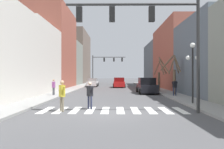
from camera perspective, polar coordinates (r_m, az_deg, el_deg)
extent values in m
plane|color=#4C4C4F|center=(12.16, 0.18, -10.17)|extent=(240.00, 240.00, 0.00)
cube|color=gray|center=(13.63, -26.59, -8.75)|extent=(2.10, 90.00, 0.15)
cube|color=gray|center=(13.52, 27.17, -8.82)|extent=(2.10, 90.00, 0.15)
cube|color=beige|center=(26.89, -21.69, 3.79)|extent=(6.00, 9.13, 7.90)
cube|color=#934C3D|center=(36.83, -15.51, 6.43)|extent=(6.00, 11.52, 12.63)
cube|color=gray|center=(46.23, -12.07, 2.72)|extent=(6.00, 8.28, 8.81)
cube|color=#66564C|center=(58.03, -9.46, 4.29)|extent=(6.00, 15.54, 13.13)
cube|color=#515B66|center=(23.55, 25.93, 4.03)|extent=(6.00, 9.62, 7.63)
cube|color=#934C3D|center=(34.64, 17.56, 4.41)|extent=(6.00, 13.98, 9.70)
cube|color=#515B66|center=(47.44, 12.92, 2.60)|extent=(6.00, 12.55, 8.73)
cube|color=white|center=(13.93, -16.89, -8.87)|extent=(0.45, 2.60, 0.01)
cube|color=white|center=(13.68, -13.25, -9.02)|extent=(0.45, 2.60, 0.01)
cube|color=white|center=(13.50, -9.50, -9.15)|extent=(0.45, 2.60, 0.01)
cube|color=white|center=(13.37, -5.65, -9.24)|extent=(0.45, 2.60, 0.01)
cube|color=white|center=(13.30, -1.74, -9.29)|extent=(0.45, 2.60, 0.01)
cube|color=white|center=(13.29, 2.19, -9.29)|extent=(0.45, 2.60, 0.01)
cube|color=white|center=(13.34, 6.11, -9.26)|extent=(0.45, 2.60, 0.01)
cube|color=white|center=(13.46, 9.97, -9.18)|extent=(0.45, 2.60, 0.01)
cube|color=white|center=(13.63, 13.76, -9.06)|extent=(0.45, 2.60, 0.01)
cube|color=white|center=(13.86, 17.43, -8.91)|extent=(0.45, 2.60, 0.01)
cylinder|color=#2D2D2D|center=(13.11, 21.57, 4.77)|extent=(0.18, 0.18, 6.48)
cylinder|color=#2D2D2D|center=(12.87, 5.21, 17.78)|extent=(7.38, 0.14, 0.14)
cube|color=black|center=(12.84, 10.32, 15.26)|extent=(0.32, 0.28, 0.84)
cube|color=black|center=(12.67, 0.03, 15.46)|extent=(0.32, 0.28, 0.84)
cube|color=black|center=(12.83, -8.55, 15.27)|extent=(0.32, 0.28, 0.84)
cylinder|color=#2D2D2D|center=(48.48, -5.05, 1.20)|extent=(0.18, 0.18, 6.45)
cylinder|color=#2D2D2D|center=(48.40, -0.78, 4.55)|extent=(7.21, 0.14, 0.14)
cube|color=black|center=(48.40, -2.06, 3.90)|extent=(0.32, 0.28, 0.84)
cube|color=black|center=(48.34, 0.50, 3.90)|extent=(0.32, 0.28, 0.84)
cube|color=black|center=(48.37, 2.64, 3.90)|extent=(0.32, 0.28, 0.84)
cylinder|color=black|center=(16.20, 20.32, -0.25)|extent=(0.12, 0.12, 3.87)
sphere|color=white|center=(16.34, 20.32, 7.18)|extent=(0.36, 0.36, 0.36)
sphere|color=white|center=(16.14, 19.24, 4.14)|extent=(0.31, 0.31, 0.31)
sphere|color=white|center=(16.36, 21.38, 4.09)|extent=(0.31, 0.31, 0.31)
cube|color=red|center=(37.14, 1.85, -2.47)|extent=(1.83, 4.30, 0.83)
cube|color=maroon|center=(37.11, 1.85, -1.31)|extent=(1.68, 2.24, 0.68)
cylinder|color=black|center=(38.48, 0.42, -2.79)|extent=(0.22, 0.64, 0.64)
cylinder|color=black|center=(38.51, 3.20, -2.79)|extent=(0.22, 0.64, 0.64)
cylinder|color=black|center=(35.81, 0.40, -2.99)|extent=(0.22, 0.64, 0.64)
cylinder|color=black|center=(35.85, 3.38, -2.99)|extent=(0.22, 0.64, 0.64)
cube|color=black|center=(25.63, 9.05, -3.46)|extent=(1.89, 4.80, 0.90)
cube|color=black|center=(25.59, 9.05, -1.64)|extent=(1.74, 2.49, 0.73)
cylinder|color=black|center=(27.00, 6.57, -3.94)|extent=(0.22, 0.64, 0.64)
cylinder|color=black|center=(27.26, 10.61, -3.90)|extent=(0.22, 0.64, 0.64)
cylinder|color=black|center=(24.05, 7.29, -4.41)|extent=(0.22, 0.64, 0.64)
cylinder|color=black|center=(24.34, 11.81, -4.35)|extent=(0.22, 0.64, 0.64)
cube|color=white|center=(39.79, -5.08, -2.37)|extent=(1.70, 4.55, 0.75)
cube|color=gray|center=(39.77, -5.08, -1.39)|extent=(1.57, 2.37, 0.61)
cylinder|color=black|center=(41.29, -6.09, -2.61)|extent=(0.22, 0.64, 0.64)
cylinder|color=black|center=(41.12, -3.68, -2.62)|extent=(0.22, 0.64, 0.64)
cylinder|color=black|center=(38.50, -6.58, -2.79)|extent=(0.22, 0.64, 0.64)
cylinder|color=black|center=(38.31, -4.00, -2.80)|extent=(0.22, 0.64, 0.64)
cylinder|color=#282D47|center=(21.78, 16.34, -4.29)|extent=(0.11, 0.11, 0.77)
cylinder|color=#282D47|center=(21.60, 15.78, -4.33)|extent=(0.11, 0.11, 0.77)
cube|color=black|center=(21.65, 16.06, -2.50)|extent=(0.43, 0.35, 0.60)
sphere|color=brown|center=(21.64, 16.06, -1.33)|extent=(0.22, 0.22, 0.22)
cylinder|color=black|center=(21.79, 16.50, -2.59)|extent=(0.27, 0.19, 0.58)
cylinder|color=black|center=(21.52, 15.62, -2.62)|extent=(0.27, 0.19, 0.58)
cylinder|color=#7A705B|center=(12.96, -12.70, -7.62)|extent=(0.13, 0.13, 0.86)
cylinder|color=#7A705B|center=(13.25, -13.16, -7.46)|extent=(0.13, 0.13, 0.86)
cube|color=gold|center=(13.02, -12.93, -4.19)|extent=(0.43, 0.48, 0.68)
sphere|color=tan|center=(13.00, -12.93, -2.01)|extent=(0.24, 0.24, 0.24)
cylinder|color=gold|center=(12.80, -12.56, -4.46)|extent=(0.24, 0.30, 0.65)
cylinder|color=gold|center=(13.25, -13.29, -4.31)|extent=(0.24, 0.30, 0.65)
cylinder|color=#4C4C51|center=(21.96, -15.14, -4.30)|extent=(0.11, 0.11, 0.73)
cylinder|color=#4C4C51|center=(22.21, -14.87, -4.25)|extent=(0.11, 0.11, 0.73)
cube|color=#9E4C93|center=(22.05, -15.01, -2.57)|extent=(0.24, 0.38, 0.58)
sphere|color=tan|center=(22.03, -15.00, -1.47)|extent=(0.21, 0.21, 0.21)
cylinder|color=#9E4C93|center=(21.86, -15.21, -2.70)|extent=(0.11, 0.26, 0.56)
cylinder|color=#9E4C93|center=(22.24, -14.80, -2.65)|extent=(0.11, 0.26, 0.56)
cylinder|color=#282D47|center=(13.89, -6.15, -7.23)|extent=(0.12, 0.12, 0.80)
cylinder|color=#282D47|center=(13.66, -5.44, -7.35)|extent=(0.12, 0.12, 0.80)
cube|color=black|center=(13.71, -5.80, -4.31)|extent=(0.43, 0.44, 0.63)
sphere|color=beige|center=(13.68, -5.80, -2.37)|extent=(0.23, 0.23, 0.23)
cylinder|color=black|center=(13.89, -6.34, -4.43)|extent=(0.25, 0.26, 0.61)
cylinder|color=black|center=(13.53, -5.24, -4.54)|extent=(0.25, 0.26, 0.61)
cylinder|color=brown|center=(23.32, 15.96, -1.88)|extent=(0.28, 0.28, 2.50)
cylinder|color=brown|center=(23.60, 14.23, 2.97)|extent=(1.32, 1.04, 1.70)
cylinder|color=brown|center=(23.60, 16.48, 2.25)|extent=(0.66, 0.53, 1.63)
cylinder|color=brown|center=(23.11, 15.34, 2.30)|extent=(0.72, 0.42, 1.60)
cylinder|color=brown|center=(23.22, 16.72, 2.70)|extent=(0.68, 0.54, 1.79)
cylinder|color=brown|center=(27.93, 12.17, -1.79)|extent=(0.28, 0.28, 2.31)
cylinder|color=brown|center=(27.59, 11.57, 1.42)|extent=(0.79, 0.68, 1.51)
cylinder|color=brown|center=(27.19, 12.78, 2.30)|extent=(0.37, 1.71, 2.23)
cylinder|color=brown|center=(27.22, 13.52, 2.30)|extent=(0.99, 1.84, 2.13)
cylinder|color=brown|center=(28.10, 13.09, 1.84)|extent=(1.09, 0.29, 1.65)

